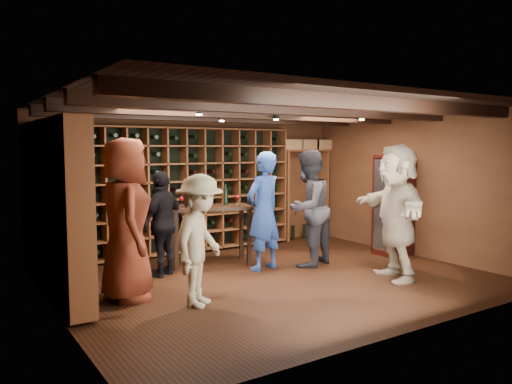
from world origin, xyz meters
TOP-DOWN VIEW (x-y plane):
  - ground at (0.00, 0.00)m, footprint 6.00×6.00m
  - room_shell at (0.00, 0.05)m, footprint 6.00×6.00m
  - wine_rack_back at (-0.52, 2.33)m, footprint 4.65×0.30m
  - wine_rack_left at (-2.83, 0.82)m, footprint 0.30×2.65m
  - crate_shelf at (2.41, 2.32)m, footprint 1.20×0.32m
  - display_cabinet at (2.71, 0.20)m, footprint 0.55×0.50m
  - man_blue_shirt at (0.17, 0.55)m, footprint 0.76×0.60m
  - man_grey_suit at (0.92, 0.38)m, footprint 1.10×0.98m
  - guest_red_floral at (-2.12, 0.20)m, footprint 0.82×1.10m
  - guest_woman_black at (-1.28, 1.06)m, footprint 0.99×0.80m
  - guest_khaki at (-1.47, -0.52)m, footprint 1.17×1.12m
  - guest_beige at (1.47, -0.96)m, footprint 1.24×1.90m
  - tasting_table at (-0.36, 1.31)m, footprint 1.41×0.99m

SIDE VIEW (x-z plane):
  - ground at x=0.00m, z-range 0.00..0.00m
  - guest_woman_black at x=-1.28m, z-range 0.00..1.57m
  - guest_khaki at x=-1.47m, z-range 0.00..1.59m
  - tasting_table at x=-0.36m, z-range 0.22..1.46m
  - display_cabinet at x=2.71m, z-range -0.02..1.73m
  - man_blue_shirt at x=0.17m, z-range 0.00..1.84m
  - man_grey_suit at x=0.92m, z-range 0.00..1.87m
  - guest_beige at x=1.47m, z-range 0.00..1.96m
  - guest_red_floral at x=-2.12m, z-range 0.00..2.03m
  - wine_rack_back at x=-0.52m, z-range 0.05..2.25m
  - wine_rack_left at x=-2.83m, z-range 0.05..2.25m
  - crate_shelf at x=2.41m, z-range 0.54..2.60m
  - room_shell at x=0.00m, z-range -0.58..5.42m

